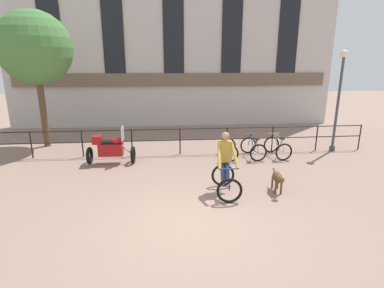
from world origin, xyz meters
The scene contains 11 objects.
ground_plane centered at (0.00, 0.00, 0.00)m, with size 60.00×60.00×0.00m, color #8E7060.
canal_railing centered at (0.00, 5.20, 0.71)m, with size 15.05×0.05×1.05m.
building_facade centered at (0.00, 10.99, 4.38)m, with size 18.00×0.72×8.80m.
cyclist_with_bike centered at (1.06, 1.49, 0.76)m, with size 0.72×1.20×1.70m.
dog centered at (2.52, 1.35, 0.42)m, with size 0.31×1.00×0.59m.
parked_motorcycle centered at (-2.54, 4.30, 0.56)m, with size 1.68×0.67×1.35m.
parked_bicycle_near_lamp centered at (1.81, 4.54, 0.36)m, with size 0.80×1.19×0.86m.
parked_bicycle_mid_left centered at (2.77, 4.54, 0.36)m, with size 0.75×1.16×0.86m.
parked_bicycle_mid_right centered at (3.73, 4.54, 0.36)m, with size 0.77×1.17×0.86m.
street_lamp centered at (6.27, 5.07, 2.25)m, with size 0.28×0.28×3.99m.
tree_canalside_left centered at (-5.71, 6.94, 4.07)m, with size 2.93×2.93×5.56m.
Camera 1 is at (-0.59, -6.19, 3.55)m, focal length 28.00 mm.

